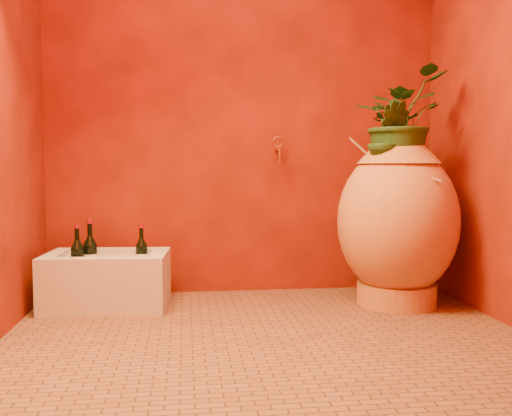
{
  "coord_description": "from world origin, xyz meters",
  "views": [
    {
      "loc": [
        -0.38,
        -2.68,
        0.8
      ],
      "look_at": [
        -0.01,
        0.35,
        0.59
      ],
      "focal_mm": 40.0,
      "sensor_mm": 36.0,
      "label": 1
    }
  ],
  "objects": [
    {
      "name": "wall_tap",
      "position": [
        0.21,
        0.92,
        0.93
      ],
      "size": [
        0.07,
        0.15,
        0.16
      ],
      "color": "#A46325",
      "rests_on": "wall_back"
    },
    {
      "name": "floor",
      "position": [
        0.0,
        0.0,
        0.0
      ],
      "size": [
        2.5,
        2.5,
        0.0
      ],
      "primitive_type": "plane",
      "color": "brown",
      "rests_on": "ground"
    },
    {
      "name": "amphora",
      "position": [
        0.84,
        0.5,
        0.5
      ],
      "size": [
        0.91,
        0.91,
        1.0
      ],
      "rotation": [
        0.0,
        0.0,
        -0.4
      ],
      "color": "#C67637",
      "rests_on": "floor"
    },
    {
      "name": "wine_bottle_c",
      "position": [
        -0.93,
        0.66,
        0.3
      ],
      "size": [
        0.08,
        0.08,
        0.33
      ],
      "color": "black",
      "rests_on": "stone_basin"
    },
    {
      "name": "wine_bottle_a",
      "position": [
        -0.99,
        0.6,
        0.29
      ],
      "size": [
        0.08,
        0.08,
        0.31
      ],
      "color": "black",
      "rests_on": "stone_basin"
    },
    {
      "name": "wall_back",
      "position": [
        0.0,
        1.0,
        1.25
      ],
      "size": [
        2.5,
        0.02,
        2.5
      ],
      "primitive_type": "cube",
      "color": "#551304",
      "rests_on": "ground"
    },
    {
      "name": "plant_side",
      "position": [
        0.75,
        0.43,
        0.96
      ],
      "size": [
        0.27,
        0.24,
        0.42
      ],
      "primitive_type": "imported",
      "rotation": [
        0.0,
        0.0,
        -0.27
      ],
      "color": "#1D4518",
      "rests_on": "amphora"
    },
    {
      "name": "plant_main",
      "position": [
        0.85,
        0.52,
        1.08
      ],
      "size": [
        0.7,
        0.69,
        0.59
      ],
      "primitive_type": "imported",
      "rotation": [
        0.0,
        0.0,
        0.65
      ],
      "color": "#1D4518",
      "rests_on": "amphora"
    },
    {
      "name": "stone_basin",
      "position": [
        -0.83,
        0.64,
        0.15
      ],
      "size": [
        0.71,
        0.51,
        0.32
      ],
      "rotation": [
        0.0,
        0.0,
        -0.07
      ],
      "color": "beige",
      "rests_on": "floor"
    },
    {
      "name": "wine_bottle_b",
      "position": [
        -0.64,
        0.74,
        0.28
      ],
      "size": [
        0.07,
        0.07,
        0.29
      ],
      "color": "black",
      "rests_on": "stone_basin"
    }
  ]
}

